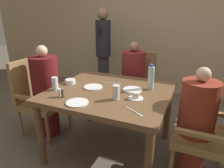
{
  "coord_description": "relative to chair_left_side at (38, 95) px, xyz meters",
  "views": [
    {
      "loc": [
        0.79,
        -1.75,
        1.49
      ],
      "look_at": [
        0.0,
        0.05,
        0.78
      ],
      "focal_mm": 32.0,
      "sensor_mm": 36.0,
      "label": 1
    }
  ],
  "objects": [
    {
      "name": "water_bottle",
      "position": [
        1.37,
        0.19,
        0.35
      ],
      "size": [
        0.06,
        0.06,
        0.27
      ],
      "color": "silver",
      "rests_on": "dining_table"
    },
    {
      "name": "chair_right_side",
      "position": [
        1.99,
        0.0,
        0.0
      ],
      "size": [
        0.5,
        0.5,
        0.96
      ],
      "color": "olive",
      "rests_on": "ground_plane"
    },
    {
      "name": "knife_beside_plate",
      "position": [
        1.37,
        -0.36,
        0.22
      ],
      "size": [
        0.19,
        0.12,
        0.0
      ],
      "color": "silver",
      "rests_on": "dining_table"
    },
    {
      "name": "glass_tall_mid",
      "position": [
        0.48,
        -0.22,
        0.29
      ],
      "size": [
        0.06,
        0.06,
        0.14
      ],
      "color": "silver",
      "rests_on": "dining_table"
    },
    {
      "name": "diner_in_left_chair",
      "position": [
        0.15,
        0.0,
        0.08
      ],
      "size": [
        0.32,
        0.32,
        1.15
      ],
      "color": "#5B1419",
      "rests_on": "ground_plane"
    },
    {
      "name": "ground_plane",
      "position": [
        1.0,
        0.0,
        -0.51
      ],
      "size": [
        16.0,
        16.0,
        0.0
      ],
      "primitive_type": "plane",
      "color": "#60564C"
    },
    {
      "name": "bowl_small",
      "position": [
        0.5,
        0.01,
        0.25
      ],
      "size": [
        0.11,
        0.11,
        0.05
      ],
      "color": "white",
      "rests_on": "dining_table"
    },
    {
      "name": "pepper_shaker",
      "position": [
        0.66,
        -0.35,
        0.26
      ],
      "size": [
        0.03,
        0.03,
        0.08
      ],
      "color": "#4C3D2D",
      "rests_on": "dining_table"
    },
    {
      "name": "chair_far_side",
      "position": [
        1.0,
        0.93,
        0.0
      ],
      "size": [
        0.5,
        0.5,
        0.96
      ],
      "color": "olive",
      "rests_on": "ground_plane"
    },
    {
      "name": "standing_host",
      "position": [
        0.19,
        1.5,
        0.34
      ],
      "size": [
        0.27,
        0.3,
        1.58
      ],
      "color": "#2D2D33",
      "rests_on": "ground_plane"
    },
    {
      "name": "teacup_with_saucer",
      "position": [
        1.31,
        -0.1,
        0.25
      ],
      "size": [
        0.14,
        0.14,
        0.06
      ],
      "color": "white",
      "rests_on": "dining_table"
    },
    {
      "name": "wall_back",
      "position": [
        1.0,
        2.11,
        0.89
      ],
      "size": [
        8.0,
        0.06,
        2.8
      ],
      "color": "tan",
      "rests_on": "ground_plane"
    },
    {
      "name": "chair_left_side",
      "position": [
        0.0,
        0.0,
        0.0
      ],
      "size": [
        0.5,
        0.5,
        0.96
      ],
      "color": "olive",
      "rests_on": "ground_plane"
    },
    {
      "name": "plate_dessert_center",
      "position": [
        1.21,
        0.09,
        0.23
      ],
      "size": [
        0.2,
        0.2,
        0.01
      ],
      "color": "white",
      "rests_on": "dining_table"
    },
    {
      "name": "plate_main_left",
      "position": [
        0.86,
        -0.41,
        0.23
      ],
      "size": [
        0.2,
        0.2,
        0.01
      ],
      "color": "white",
      "rests_on": "dining_table"
    },
    {
      "name": "glass_tall_near",
      "position": [
        1.15,
        -0.19,
        0.29
      ],
      "size": [
        0.06,
        0.06,
        0.14
      ],
      "color": "silver",
      "rests_on": "dining_table"
    },
    {
      "name": "dining_table",
      "position": [
        1.0,
        0.0,
        0.13
      ],
      "size": [
        1.21,
        1.09,
        0.73
      ],
      "color": "brown",
      "rests_on": "ground_plane"
    },
    {
      "name": "diner_in_far_chair",
      "position": [
        1.0,
        0.79,
        0.07
      ],
      "size": [
        0.32,
        0.32,
        1.13
      ],
      "color": "maroon",
      "rests_on": "ground_plane"
    },
    {
      "name": "plate_main_right",
      "position": [
        0.8,
        -0.0,
        0.23
      ],
      "size": [
        0.2,
        0.2,
        0.01
      ],
      "color": "white",
      "rests_on": "dining_table"
    },
    {
      "name": "fork_beside_plate",
      "position": [
        0.96,
        0.21,
        0.22
      ],
      "size": [
        0.2,
        0.06,
        0.0
      ],
      "color": "silver",
      "rests_on": "dining_table"
    },
    {
      "name": "diner_in_right_chair",
      "position": [
        1.85,
        0.0,
        0.04
      ],
      "size": [
        0.32,
        0.32,
        1.07
      ],
      "color": "maroon",
      "rests_on": "ground_plane"
    },
    {
      "name": "salt_shaker",
      "position": [
        0.62,
        -0.35,
        0.26
      ],
      "size": [
        0.03,
        0.03,
        0.08
      ],
      "color": "white",
      "rests_on": "dining_table"
    }
  ]
}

